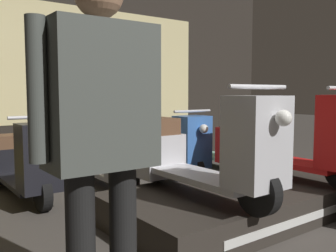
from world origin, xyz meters
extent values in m
cube|color=#28231E|center=(0.00, 4.13, 1.60)|extent=(7.59, 0.08, 3.20)
cube|color=beige|center=(0.00, 4.09, 1.55)|extent=(4.17, 0.01, 1.70)
cube|color=#2D2823|center=(0.37, 1.15, 0.13)|extent=(2.57, 1.25, 0.27)
cube|color=silver|center=(0.37, 0.53, 0.12)|extent=(1.80, 0.01, 0.07)
cylinder|color=black|center=(-0.21, 0.51, 0.45)|extent=(0.09, 0.35, 0.35)
cylinder|color=black|center=(-0.21, 1.79, 0.45)|extent=(0.09, 0.35, 0.35)
cube|color=#BCBCC1|center=(-0.21, 1.15, 0.44)|extent=(0.38, 1.17, 0.05)
cube|color=#BCBCC1|center=(-0.21, 0.54, 0.79)|extent=(0.40, 0.32, 0.65)
cube|color=#BCBCC1|center=(-0.21, 1.76, 0.54)|extent=(0.42, 0.37, 0.41)
cube|color=brown|center=(-0.21, 1.76, 0.82)|extent=(0.31, 0.34, 0.15)
cylinder|color=silver|center=(-0.21, 0.53, 1.18)|extent=(0.57, 0.03, 0.03)
sphere|color=white|center=(-0.21, 0.32, 0.97)|extent=(0.11, 0.11, 0.11)
cylinder|color=black|center=(0.94, 1.79, 0.45)|extent=(0.09, 0.35, 0.35)
cube|color=red|center=(0.94, 1.15, 0.44)|extent=(0.38, 1.17, 0.05)
cube|color=red|center=(0.94, 1.76, 0.54)|extent=(0.42, 0.37, 0.41)
cube|color=brown|center=(0.94, 1.76, 0.82)|extent=(0.31, 0.34, 0.15)
cylinder|color=black|center=(-1.14, 2.35, 0.18)|extent=(0.09, 0.35, 0.35)
cylinder|color=black|center=(-1.14, 3.63, 0.18)|extent=(0.09, 0.35, 0.35)
cube|color=black|center=(-1.14, 2.99, 0.17)|extent=(0.38, 1.17, 0.05)
cube|color=black|center=(-1.14, 2.38, 0.52)|extent=(0.40, 0.32, 0.65)
cube|color=black|center=(-1.14, 3.61, 0.27)|extent=(0.42, 0.37, 0.41)
cube|color=brown|center=(-1.14, 3.60, 0.55)|extent=(0.31, 0.34, 0.15)
cylinder|color=silver|center=(-1.14, 2.37, 0.91)|extent=(0.57, 0.03, 0.03)
sphere|color=white|center=(-1.14, 2.16, 0.70)|extent=(0.11, 0.11, 0.11)
cylinder|color=black|center=(-0.20, 2.35, 0.18)|extent=(0.09, 0.35, 0.35)
cylinder|color=black|center=(-0.20, 3.63, 0.18)|extent=(0.09, 0.35, 0.35)
cube|color=#BCBCC1|center=(-0.20, 2.99, 0.17)|extent=(0.38, 1.17, 0.05)
cube|color=#BCBCC1|center=(-0.20, 2.38, 0.52)|extent=(0.40, 0.32, 0.65)
cube|color=#BCBCC1|center=(-0.20, 3.61, 0.27)|extent=(0.42, 0.37, 0.41)
cube|color=brown|center=(-0.20, 3.60, 0.55)|extent=(0.31, 0.34, 0.15)
cylinder|color=silver|center=(-0.20, 2.37, 0.91)|extent=(0.57, 0.03, 0.03)
sphere|color=white|center=(-0.20, 2.16, 0.70)|extent=(0.11, 0.11, 0.11)
cylinder|color=black|center=(0.75, 2.35, 0.18)|extent=(0.09, 0.35, 0.35)
cylinder|color=black|center=(0.75, 3.63, 0.18)|extent=(0.09, 0.35, 0.35)
cube|color=#386BBC|center=(0.75, 2.99, 0.17)|extent=(0.38, 1.17, 0.05)
cube|color=#386BBC|center=(0.75, 2.38, 0.52)|extent=(0.40, 0.32, 0.65)
cube|color=#386BBC|center=(0.75, 3.61, 0.27)|extent=(0.42, 0.37, 0.41)
cube|color=brown|center=(0.75, 3.60, 0.55)|extent=(0.31, 0.34, 0.15)
cylinder|color=silver|center=(0.75, 2.37, 0.91)|extent=(0.57, 0.03, 0.03)
sphere|color=white|center=(0.75, 2.16, 0.70)|extent=(0.11, 0.11, 0.11)
cylinder|color=black|center=(1.69, 2.35, 0.18)|extent=(0.09, 0.35, 0.35)
cylinder|color=black|center=(1.69, 3.63, 0.18)|extent=(0.09, 0.35, 0.35)
cube|color=#8EC6AD|center=(1.69, 2.99, 0.17)|extent=(0.38, 1.17, 0.05)
cube|color=#8EC6AD|center=(1.69, 2.38, 0.52)|extent=(0.40, 0.32, 0.65)
cube|color=#8EC6AD|center=(1.69, 3.61, 0.27)|extent=(0.42, 0.37, 0.41)
cube|color=brown|center=(1.69, 3.60, 0.55)|extent=(0.31, 0.34, 0.15)
cylinder|color=silver|center=(1.69, 2.37, 0.91)|extent=(0.57, 0.03, 0.03)
sphere|color=white|center=(1.69, 2.16, 0.70)|extent=(0.11, 0.11, 0.11)
cylinder|color=black|center=(-1.40, 0.33, 0.40)|extent=(0.13, 0.13, 0.80)
cube|color=#474C47|center=(-1.51, 0.33, 1.12)|extent=(0.47, 0.26, 0.64)
cylinder|color=#474C47|center=(-1.79, 0.33, 1.15)|extent=(0.08, 0.08, 0.59)
cylinder|color=#474C47|center=(-1.23, 0.33, 1.15)|extent=(0.08, 0.08, 0.59)
camera|label=1|loc=(-2.25, -1.18, 1.14)|focal=40.00mm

